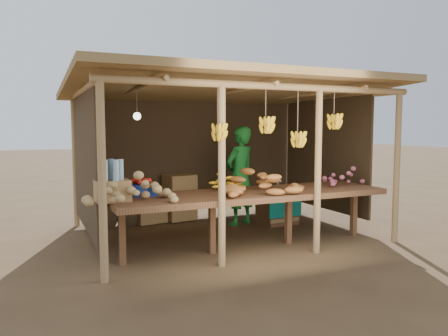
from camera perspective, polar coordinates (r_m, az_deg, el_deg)
name	(u,v)px	position (r m, az deg, el deg)	size (l,w,h in m)	color
ground	(224,233)	(7.06, 0.00, -8.51)	(60.00, 60.00, 0.00)	brown
stall_structure	(224,113)	(6.88, 0.05, 7.23)	(4.70, 3.50, 2.43)	tan
counter	(252,196)	(6.08, 3.66, -3.68)	(3.90, 1.05, 0.80)	brown
potato_heap	(131,187)	(5.28, -12.00, -2.46)	(1.04, 0.62, 0.37)	tan
sweet_potato_heap	(261,180)	(5.94, 4.88, -1.53)	(1.14, 0.69, 0.36)	#AD682C
onion_heap	(343,174)	(6.98, 15.29, -0.73)	(0.72, 0.43, 0.35)	#BC5B6F
banana_pile	(226,178)	(6.24, 0.30, -1.27)	(0.54, 0.33, 0.34)	yellow
tomato_basin	(142,188)	(5.86, -10.65, -2.60)	(0.42, 0.42, 0.22)	navy
bottle_box	(112,185)	(5.44, -14.37, -2.17)	(0.41, 0.32, 0.51)	#9F7847
vendor	(240,176)	(7.55, 2.09, -1.02)	(0.62, 0.41, 1.71)	#1A7528
tarp_crate	(277,205)	(7.75, 6.96, -4.88)	(0.69, 0.61, 0.78)	brown
carton_stack	(170,202)	(7.91, -7.09, -4.38)	(1.13, 0.48, 0.82)	#9F7847
burlap_sacks	(117,212)	(7.71, -13.82, -5.55)	(0.83, 0.44, 0.59)	#44331F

